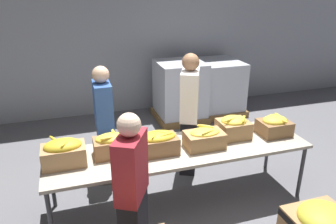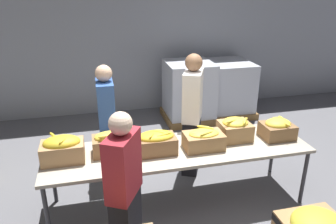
{
  "view_description": "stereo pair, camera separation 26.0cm",
  "coord_description": "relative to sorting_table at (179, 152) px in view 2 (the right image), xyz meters",
  "views": [
    {
      "loc": [
        -1.22,
        -3.35,
        2.7
      ],
      "look_at": [
        -0.08,
        0.23,
        1.19
      ],
      "focal_mm": 35.0,
      "sensor_mm": 36.0,
      "label": 1
    },
    {
      "loc": [
        -0.97,
        -3.42,
        2.7
      ],
      "look_at": [
        -0.08,
        0.23,
        1.19
      ],
      "focal_mm": 35.0,
      "sensor_mm": 36.0,
      "label": 2
    }
  ],
  "objects": [
    {
      "name": "ground_plane",
      "position": [
        0.0,
        0.0,
        -0.74
      ],
      "size": [
        30.0,
        30.0,
        0.0
      ],
      "primitive_type": "plane",
      "color": "slate"
    },
    {
      "name": "wall_back",
      "position": [
        0.0,
        3.46,
        1.26
      ],
      "size": [
        16.0,
        0.08,
        4.0
      ],
      "color": "#9399A3",
      "rests_on": "ground_plane"
    },
    {
      "name": "sorting_table",
      "position": [
        0.0,
        0.0,
        0.0
      ],
      "size": [
        3.23,
        0.88,
        0.79
      ],
      "color": "#B2A893",
      "rests_on": "ground_plane"
    },
    {
      "name": "banana_box_0",
      "position": [
        -1.35,
        0.03,
        0.2
      ],
      "size": [
        0.47,
        0.35,
        0.31
      ],
      "color": "tan",
      "rests_on": "sorting_table"
    },
    {
      "name": "banana_box_1",
      "position": [
        -0.82,
        0.08,
        0.18
      ],
      "size": [
        0.41,
        0.28,
        0.29
      ],
      "color": "olive",
      "rests_on": "sorting_table"
    },
    {
      "name": "banana_box_2",
      "position": [
        -0.29,
        -0.04,
        0.19
      ],
      "size": [
        0.47,
        0.29,
        0.29
      ],
      "color": "olive",
      "rests_on": "sorting_table"
    },
    {
      "name": "banana_box_3",
      "position": [
        0.29,
        -0.07,
        0.17
      ],
      "size": [
        0.47,
        0.32,
        0.26
      ],
      "color": "#A37A4C",
      "rests_on": "sorting_table"
    },
    {
      "name": "banana_box_4",
      "position": [
        0.77,
        0.08,
        0.19
      ],
      "size": [
        0.39,
        0.34,
        0.3
      ],
      "color": "#A37A4C",
      "rests_on": "sorting_table"
    },
    {
      "name": "banana_box_5",
      "position": [
        1.32,
        -0.01,
        0.17
      ],
      "size": [
        0.4,
        0.35,
        0.27
      ],
      "color": "olive",
      "rests_on": "sorting_table"
    },
    {
      "name": "volunteer_0",
      "position": [
        0.4,
        0.71,
        0.15
      ],
      "size": [
        0.42,
        0.54,
        1.79
      ],
      "rotation": [
        0.0,
        0.0,
        -2.0
      ],
      "color": "black",
      "rests_on": "ground_plane"
    },
    {
      "name": "volunteer_1",
      "position": [
        -0.75,
        -0.75,
        0.07
      ],
      "size": [
        0.4,
        0.49,
        1.63
      ],
      "rotation": [
        0.0,
        0.0,
        1.07
      ],
      "color": "black",
      "rests_on": "ground_plane"
    },
    {
      "name": "volunteer_2",
      "position": [
        -0.81,
        0.84,
        0.09
      ],
      "size": [
        0.23,
        0.45,
        1.68
      ],
      "rotation": [
        0.0,
        0.0,
        -1.59
      ],
      "color": "#6B604C",
      "rests_on": "ground_plane"
    },
    {
      "name": "pallet_stack_0",
      "position": [
        1.77,
        2.79,
        -0.19
      ],
      "size": [
        1.15,
        1.15,
        1.13
      ],
      "color": "olive",
      "rests_on": "ground_plane"
    },
    {
      "name": "pallet_stack_1",
      "position": [
        0.93,
        2.62,
        -0.15
      ],
      "size": [
        1.0,
        1.0,
        1.21
      ],
      "color": "olive",
      "rests_on": "ground_plane"
    }
  ]
}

